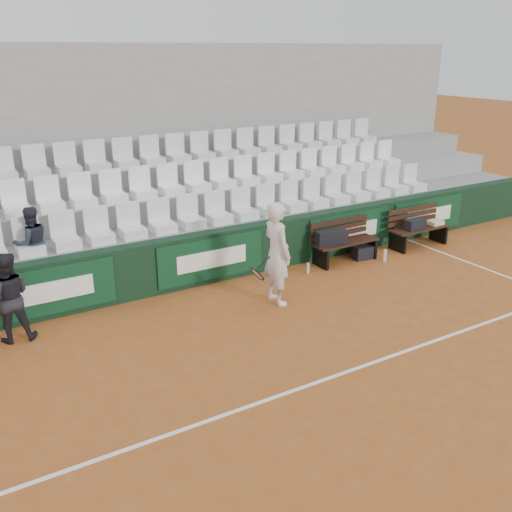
{
  "coord_description": "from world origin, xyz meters",
  "views": [
    {
      "loc": [
        -4.7,
        -5.32,
        4.3
      ],
      "look_at": [
        -0.07,
        2.4,
        1.0
      ],
      "focal_mm": 40.0,
      "sensor_mm": 36.0,
      "label": 1
    }
  ],
  "objects_px": {
    "sports_bag_ground": "(363,252)",
    "water_bottle_near": "(308,268)",
    "water_bottle_far": "(385,255)",
    "ball_kid": "(8,298)",
    "sports_bag_right": "(415,224)",
    "sports_bag_left": "(331,237)",
    "bench_left": "(345,251)",
    "spectator_c": "(28,217)",
    "tennis_player": "(277,253)",
    "bench_right": "(418,237)"
  },
  "relations": [
    {
      "from": "water_bottle_near",
      "to": "spectator_c",
      "type": "distance_m",
      "value": 5.32
    },
    {
      "from": "sports_bag_ground",
      "to": "bench_left",
      "type": "bearing_deg",
      "value": 171.77
    },
    {
      "from": "water_bottle_near",
      "to": "sports_bag_left",
      "type": "bearing_deg",
      "value": 15.76
    },
    {
      "from": "sports_bag_ground",
      "to": "water_bottle_near",
      "type": "relative_size",
      "value": 2.13
    },
    {
      "from": "water_bottle_far",
      "to": "ball_kid",
      "type": "relative_size",
      "value": 0.18
    },
    {
      "from": "bench_right",
      "to": "sports_bag_right",
      "type": "distance_m",
      "value": 0.39
    },
    {
      "from": "bench_right",
      "to": "tennis_player",
      "type": "xyz_separation_m",
      "value": [
        -4.45,
        -0.89,
        0.7
      ]
    },
    {
      "from": "sports_bag_left",
      "to": "spectator_c",
      "type": "distance_m",
      "value": 5.86
    },
    {
      "from": "sports_bag_right",
      "to": "sports_bag_ground",
      "type": "bearing_deg",
      "value": 177.8
    },
    {
      "from": "bench_left",
      "to": "sports_bag_right",
      "type": "bearing_deg",
      "value": -3.67
    },
    {
      "from": "water_bottle_near",
      "to": "tennis_player",
      "type": "distance_m",
      "value": 1.74
    },
    {
      "from": "bench_right",
      "to": "water_bottle_far",
      "type": "height_order",
      "value": "bench_right"
    },
    {
      "from": "sports_bag_ground",
      "to": "ball_kid",
      "type": "relative_size",
      "value": 0.33
    },
    {
      "from": "sports_bag_ground",
      "to": "spectator_c",
      "type": "distance_m",
      "value": 6.76
    },
    {
      "from": "bench_left",
      "to": "ball_kid",
      "type": "distance_m",
      "value": 6.68
    },
    {
      "from": "water_bottle_near",
      "to": "water_bottle_far",
      "type": "height_order",
      "value": "water_bottle_far"
    },
    {
      "from": "sports_bag_ground",
      "to": "bench_right",
      "type": "bearing_deg",
      "value": -0.91
    },
    {
      "from": "bench_right",
      "to": "spectator_c",
      "type": "bearing_deg",
      "value": 172.27
    },
    {
      "from": "sports_bag_left",
      "to": "sports_bag_right",
      "type": "height_order",
      "value": "sports_bag_left"
    },
    {
      "from": "bench_left",
      "to": "sports_bag_ground",
      "type": "xyz_separation_m",
      "value": [
        0.46,
        -0.07,
        -0.08
      ]
    },
    {
      "from": "sports_bag_right",
      "to": "spectator_c",
      "type": "bearing_deg",
      "value": 171.88
    },
    {
      "from": "bench_left",
      "to": "spectator_c",
      "type": "height_order",
      "value": "spectator_c"
    },
    {
      "from": "ball_kid",
      "to": "sports_bag_ground",
      "type": "bearing_deg",
      "value": -172.19
    },
    {
      "from": "sports_bag_left",
      "to": "sports_bag_ground",
      "type": "xyz_separation_m",
      "value": [
        0.82,
        -0.11,
        -0.45
      ]
    },
    {
      "from": "sports_bag_left",
      "to": "sports_bag_right",
      "type": "xyz_separation_m",
      "value": [
        2.25,
        -0.16,
        -0.03
      ]
    },
    {
      "from": "sports_bag_right",
      "to": "water_bottle_far",
      "type": "height_order",
      "value": "sports_bag_right"
    },
    {
      "from": "water_bottle_far",
      "to": "ball_kid",
      "type": "xyz_separation_m",
      "value": [
        -7.39,
        0.38,
        0.59
      ]
    },
    {
      "from": "ball_kid",
      "to": "water_bottle_far",
      "type": "bearing_deg",
      "value": -175.11
    },
    {
      "from": "sports_bag_left",
      "to": "sports_bag_ground",
      "type": "distance_m",
      "value": 0.94
    },
    {
      "from": "sports_bag_ground",
      "to": "water_bottle_near",
      "type": "height_order",
      "value": "sports_bag_ground"
    },
    {
      "from": "sports_bag_right",
      "to": "ball_kid",
      "type": "relative_size",
      "value": 0.35
    },
    {
      "from": "bench_left",
      "to": "ball_kid",
      "type": "height_order",
      "value": "ball_kid"
    },
    {
      "from": "water_bottle_near",
      "to": "spectator_c",
      "type": "xyz_separation_m",
      "value": [
        -4.97,
        1.17,
        1.52
      ]
    },
    {
      "from": "bench_left",
      "to": "water_bottle_near",
      "type": "relative_size",
      "value": 6.77
    },
    {
      "from": "sports_bag_ground",
      "to": "ball_kid",
      "type": "distance_m",
      "value": 7.14
    },
    {
      "from": "water_bottle_near",
      "to": "water_bottle_far",
      "type": "bearing_deg",
      "value": -8.87
    },
    {
      "from": "sports_bag_right",
      "to": "water_bottle_far",
      "type": "distance_m",
      "value": 1.28
    },
    {
      "from": "sports_bag_ground",
      "to": "ball_kid",
      "type": "xyz_separation_m",
      "value": [
        -7.12,
        0.0,
        0.58
      ]
    },
    {
      "from": "sports_bag_right",
      "to": "sports_bag_ground",
      "type": "height_order",
      "value": "sports_bag_right"
    },
    {
      "from": "sports_bag_left",
      "to": "bench_left",
      "type": "bearing_deg",
      "value": -6.58
    },
    {
      "from": "bench_left",
      "to": "sports_bag_right",
      "type": "relative_size",
      "value": 3.01
    },
    {
      "from": "sports_bag_right",
      "to": "sports_bag_left",
      "type": "bearing_deg",
      "value": 175.86
    },
    {
      "from": "bench_left",
      "to": "water_bottle_near",
      "type": "height_order",
      "value": "bench_left"
    },
    {
      "from": "bench_right",
      "to": "water_bottle_near",
      "type": "relative_size",
      "value": 6.77
    },
    {
      "from": "sports_bag_right",
      "to": "ball_kid",
      "type": "distance_m",
      "value": 8.55
    },
    {
      "from": "tennis_player",
      "to": "sports_bag_right",
      "type": "bearing_deg",
      "value": 11.43
    },
    {
      "from": "tennis_player",
      "to": "bench_left",
      "type": "bearing_deg",
      "value": 22.47
    },
    {
      "from": "sports_bag_left",
      "to": "spectator_c",
      "type": "xyz_separation_m",
      "value": [
        -5.69,
        0.97,
        1.04
      ]
    },
    {
      "from": "bench_right",
      "to": "sports_bag_left",
      "type": "relative_size",
      "value": 2.25
    },
    {
      "from": "tennis_player",
      "to": "spectator_c",
      "type": "height_order",
      "value": "spectator_c"
    }
  ]
}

